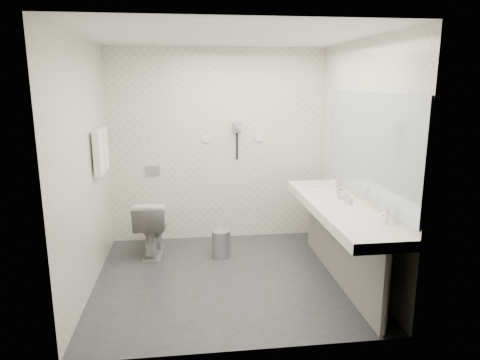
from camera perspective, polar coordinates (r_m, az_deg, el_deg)
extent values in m
plane|color=#2D2D32|center=(4.80, -1.59, -12.78)|extent=(2.80, 2.80, 0.00)
plane|color=white|center=(4.35, -1.81, 18.46)|extent=(2.80, 2.80, 0.00)
plane|color=silver|center=(5.68, -2.96, 4.48)|extent=(2.80, 0.00, 2.80)
plane|color=silver|center=(3.14, 0.59, -2.33)|extent=(2.80, 0.00, 2.80)
plane|color=silver|center=(4.49, -19.76, 1.52)|extent=(0.00, 2.60, 2.60)
plane|color=silver|center=(4.74, 15.41, 2.38)|extent=(0.00, 2.60, 2.60)
cube|color=white|center=(4.56, 12.82, -3.69)|extent=(0.55, 2.20, 0.10)
cube|color=gray|center=(4.71, 12.86, -8.64)|extent=(0.03, 2.15, 0.75)
cylinder|color=silver|center=(3.85, 18.68, -14.06)|extent=(0.06, 0.06, 0.75)
cylinder|color=silver|center=(5.65, 9.57, -4.86)|extent=(0.06, 0.06, 0.75)
cube|color=#B2BCC6|center=(4.52, 16.34, 4.40)|extent=(0.02, 2.20, 1.05)
ellipsoid|color=white|center=(3.98, 16.02, -5.80)|extent=(0.40, 0.31, 0.05)
ellipsoid|color=white|center=(5.15, 10.41, -1.30)|extent=(0.40, 0.31, 0.05)
cylinder|color=silver|center=(4.03, 18.65, -4.40)|extent=(0.04, 0.04, 0.15)
cylinder|color=silver|center=(5.19, 12.50, -0.26)|extent=(0.04, 0.04, 0.15)
imported|color=white|center=(4.53, 14.28, -2.61)|extent=(0.05, 0.05, 0.09)
imported|color=white|center=(4.74, 13.51, -1.88)|extent=(0.11, 0.11, 0.10)
imported|color=white|center=(4.57, 13.89, -2.41)|extent=(0.05, 0.05, 0.10)
cylinder|color=silver|center=(4.77, 13.13, -1.77)|extent=(0.07, 0.07, 0.10)
cylinder|color=silver|center=(4.93, 12.91, -1.26)|extent=(0.07, 0.07, 0.10)
imported|color=white|center=(5.42, -11.54, -6.03)|extent=(0.42, 0.70, 0.69)
cube|color=#B2B5BA|center=(5.72, -11.44, 1.24)|extent=(0.18, 0.02, 0.12)
cylinder|color=#B2B5BA|center=(5.28, -2.51, -8.43)|extent=(0.24, 0.24, 0.32)
cylinder|color=#B2B5BA|center=(5.23, -2.52, -6.75)|extent=(0.23, 0.23, 0.02)
cylinder|color=silver|center=(4.97, -18.12, 6.16)|extent=(0.02, 0.62, 0.02)
cube|color=white|center=(4.86, -18.13, 3.41)|extent=(0.07, 0.24, 0.48)
cube|color=white|center=(5.14, -17.56, 3.91)|extent=(0.07, 0.24, 0.48)
cube|color=#9B9CA1|center=(5.64, -0.42, 7.00)|extent=(0.10, 0.04, 0.14)
cylinder|color=#9B9CA1|center=(5.57, -0.33, 7.23)|extent=(0.08, 0.14, 0.08)
cylinder|color=black|center=(5.66, -0.39, 4.46)|extent=(0.02, 0.02, 0.35)
cube|color=white|center=(5.65, -4.49, 5.43)|extent=(0.09, 0.02, 0.09)
cube|color=white|center=(5.72, 2.56, 5.55)|extent=(0.09, 0.02, 0.09)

